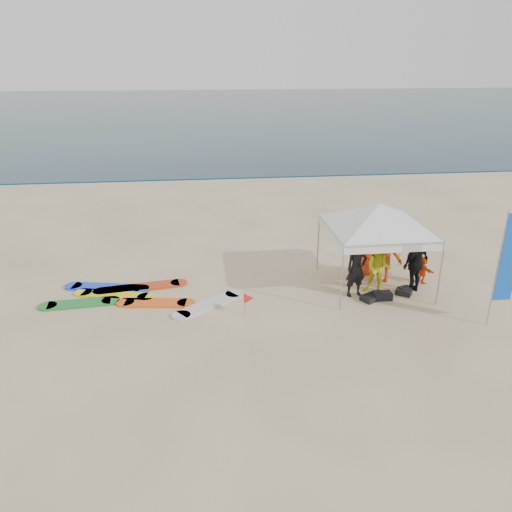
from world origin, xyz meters
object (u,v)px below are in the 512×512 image
object	(u,v)px
person_black_b	(416,263)
marker_pennant	(249,298)
person_orange_b	(367,250)
person_yellow	(379,268)
canopy_tent	(380,204)
feather_flag	(508,259)
surfboard_spread	(134,296)
person_black_a	(356,268)
person_seated	(423,269)
person_orange_a	(385,255)

from	to	relation	value
person_black_b	marker_pennant	bearing A→B (deg)	-21.34
person_orange_b	person_yellow	bearing A→B (deg)	95.60
person_yellow	canopy_tent	world-z (taller)	canopy_tent
canopy_tent	feather_flag	world-z (taller)	feather_flag
feather_flag	surfboard_spread	world-z (taller)	feather_flag
person_black_a	person_orange_b	xyz separation A→B (m)	(0.83, 1.51, -0.02)
person_black_a	person_seated	world-z (taller)	person_black_a
person_orange_a	person_yellow	bearing A→B (deg)	71.65
person_black_a	person_orange_b	world-z (taller)	person_black_a
person_orange_b	person_seated	distance (m)	1.90
person_yellow	marker_pennant	world-z (taller)	person_yellow
person_yellow	person_black_b	bearing A→B (deg)	17.11
person_yellow	person_seated	distance (m)	1.85
person_orange_b	surfboard_spread	size ratio (longest dim) A/B	0.31
feather_flag	person_seated	bearing A→B (deg)	106.29
person_black_a	surfboard_spread	bearing A→B (deg)	162.13
canopy_tent	person_black_b	bearing A→B (deg)	-25.39
person_yellow	person_orange_b	distance (m)	1.39
person_orange_b	person_black_a	bearing A→B (deg)	70.20
person_black_b	feather_flag	xyz separation A→B (m)	(1.42, -2.26, 0.97)
person_seated	canopy_tent	world-z (taller)	canopy_tent
canopy_tent	person_seated	bearing A→B (deg)	2.71
person_black_a	feather_flag	distance (m)	4.11
person_black_b	person_orange_b	world-z (taller)	person_black_b
person_orange_b	person_seated	world-z (taller)	person_orange_b
person_black_b	marker_pennant	size ratio (longest dim) A/B	3.01
person_black_a	person_black_b	distance (m)	1.90
person_black_a	person_seated	distance (m)	2.61
canopy_tent	surfboard_spread	size ratio (longest dim) A/B	0.73
person_black_b	marker_pennant	distance (m)	5.34
person_seated	marker_pennant	distance (m)	6.02
person_yellow	person_orange_a	bearing A→B (deg)	78.93
person_orange_a	person_black_b	distance (m)	1.09
person_yellow	surfboard_spread	bearing A→B (deg)	-164.19
marker_pennant	person_seated	bearing A→B (deg)	14.39
marker_pennant	surfboard_spread	world-z (taller)	marker_pennant
person_black_a	feather_flag	xyz separation A→B (m)	(3.32, -2.20, 1.03)
person_orange_a	person_black_b	bearing A→B (deg)	140.16
person_black_a	person_orange_a	size ratio (longest dim) A/B	1.02
person_orange_a	person_orange_b	bearing A→B (deg)	-42.66
person_orange_a	person_seated	distance (m)	1.34
person_black_a	canopy_tent	size ratio (longest dim) A/B	0.44
person_orange_a	surfboard_spread	world-z (taller)	person_orange_a
person_orange_a	person_seated	bearing A→B (deg)	-178.63
person_orange_b	person_black_b	bearing A→B (deg)	135.38
feather_flag	person_yellow	bearing A→B (deg)	137.91
person_black_a	person_orange_b	size ratio (longest dim) A/B	1.02
person_black_a	marker_pennant	xyz separation A→B (m)	(-3.35, -0.81, -0.41)
person_yellow	person_orange_a	xyz separation A→B (m)	(0.48, 0.81, 0.09)
person_black_b	canopy_tent	bearing A→B (deg)	-56.27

